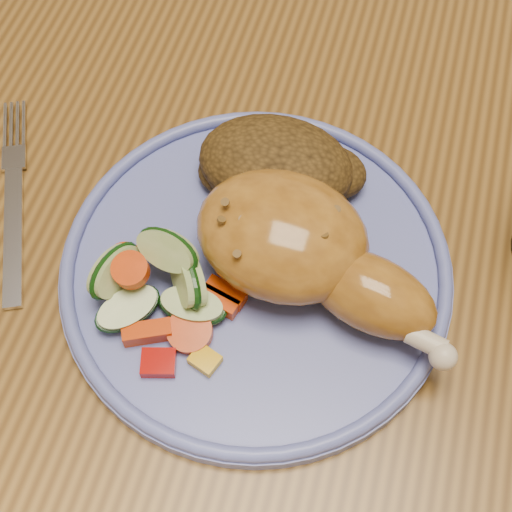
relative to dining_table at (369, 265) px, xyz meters
name	(u,v)px	position (x,y,z in m)	size (l,w,h in m)	color
ground	(314,453)	(0.00, 0.00, -0.67)	(4.00, 4.00, 0.00)	#51361B
dining_table	(369,265)	(0.00, 0.00, 0.00)	(0.90, 1.40, 0.75)	brown
plate	(256,270)	(-0.08, -0.08, 0.09)	(0.28, 0.28, 0.01)	#5B66B4
plate_rim	(256,263)	(-0.08, -0.08, 0.10)	(0.28, 0.28, 0.01)	#5B66B4
chicken_leg	(303,249)	(-0.05, -0.07, 0.13)	(0.19, 0.12, 0.06)	#AF7224
rice_pilaf	(279,166)	(-0.08, 0.00, 0.11)	(0.12, 0.08, 0.05)	#493212
vegetable_pile	(160,289)	(-0.13, -0.12, 0.11)	(0.11, 0.10, 0.05)	#A50A05
fork	(14,205)	(-0.27, -0.07, 0.09)	(0.08, 0.16, 0.00)	silver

